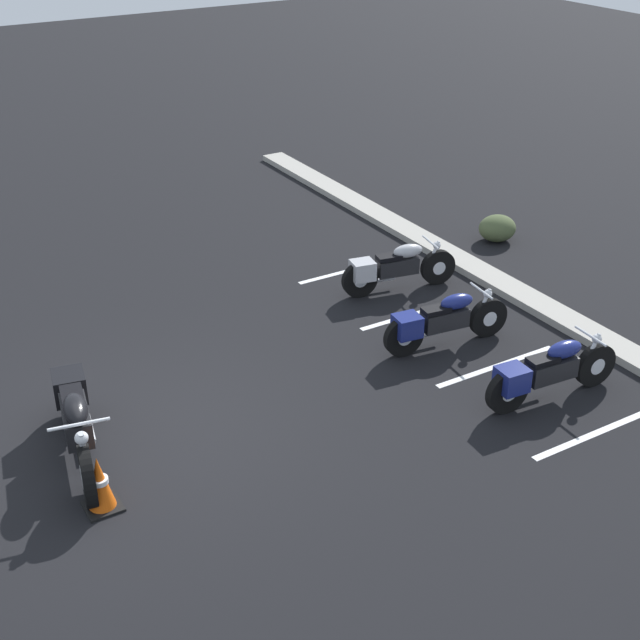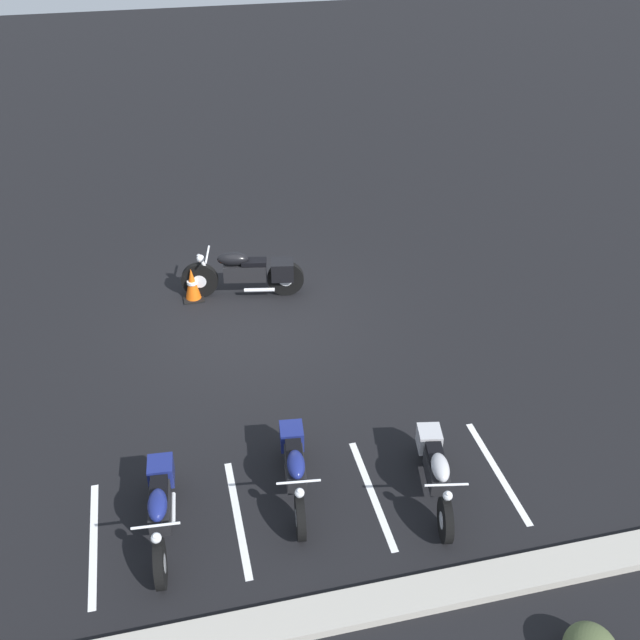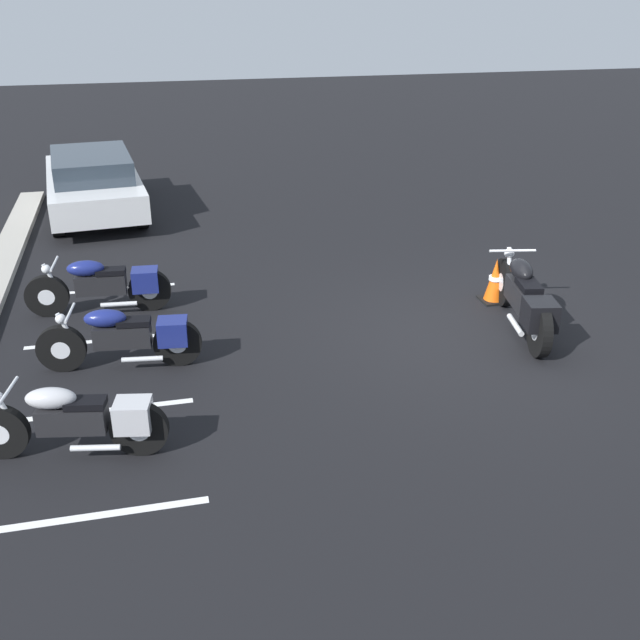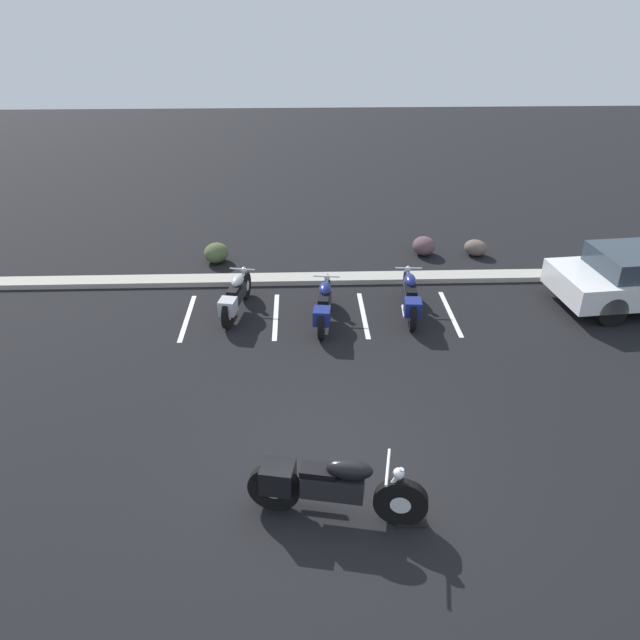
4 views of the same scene
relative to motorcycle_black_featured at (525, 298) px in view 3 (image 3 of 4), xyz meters
name	(u,v)px [view 3 (image 3 of 4)]	position (x,y,z in m)	size (l,w,h in m)	color
ground	(462,335)	(0.08, 0.84, -0.50)	(60.00, 60.00, 0.00)	black
motorcycle_black_featured	(525,298)	(0.00, 0.00, 0.00)	(2.39, 0.85, 0.95)	black
parked_bike_0	(78,420)	(-1.70, 5.82, -0.08)	(0.70, 2.00, 0.79)	black
parked_bike_1	(127,337)	(0.17, 5.33, -0.08)	(0.62, 2.04, 0.80)	black
parked_bike_2	(105,285)	(2.02, 5.64, -0.07)	(0.59, 2.09, 0.82)	black
car_white	(93,182)	(7.39, 5.99, 0.18)	(4.45, 2.20, 1.29)	black
traffic_cone	(495,281)	(1.11, -0.11, -0.18)	(0.40, 0.40, 0.68)	black
stall_line_0	(94,516)	(-2.74, 5.68, -0.50)	(0.10, 2.10, 0.00)	white
stall_line_1	(100,411)	(-0.85, 5.68, -0.50)	(0.10, 2.10, 0.00)	white
stall_line_2	(105,340)	(1.04, 5.68, -0.50)	(0.10, 2.10, 0.00)	white
stall_line_3	(108,290)	(2.93, 5.68, -0.50)	(0.10, 2.10, 0.00)	white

